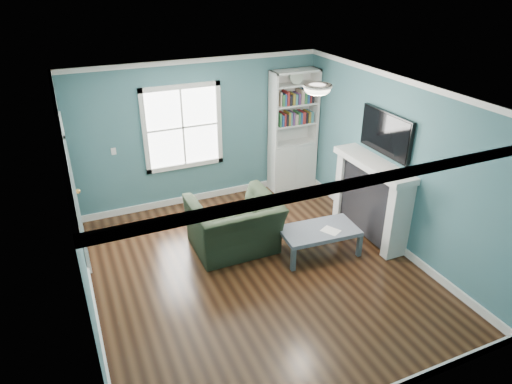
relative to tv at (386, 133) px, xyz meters
name	(u,v)px	position (x,y,z in m)	size (l,w,h in m)	color
floor	(257,271)	(-2.20, -0.20, -1.72)	(5.00, 5.00, 0.00)	black
room_walls	(257,171)	(-2.20, -0.20, -0.14)	(5.00, 5.00, 5.00)	#3C6B74
trim	(257,195)	(-2.20, -0.20, -0.49)	(4.50, 5.00, 2.60)	white
window	(183,128)	(-2.50, 2.29, -0.27)	(1.40, 0.06, 1.50)	white
bookshelf	(293,143)	(-0.43, 2.10, -0.80)	(0.90, 0.35, 2.31)	silver
fireplace	(371,199)	(-0.12, 0.00, -1.09)	(0.44, 1.58, 1.30)	black
tv	(386,133)	(0.00, 0.00, 0.00)	(0.06, 1.10, 0.65)	black
door	(74,193)	(-4.42, 1.20, -0.65)	(0.12, 0.98, 2.17)	silver
ceiling_fixture	(317,89)	(-1.30, -0.10, 0.82)	(0.38, 0.38, 0.15)	white
light_switch	(114,151)	(-3.70, 2.28, -0.52)	(0.08, 0.01, 0.12)	white
recliner	(234,217)	(-2.27, 0.47, -1.16)	(1.28, 0.83, 1.12)	black
coffee_table	(319,232)	(-1.14, -0.15, -1.36)	(1.20, 0.71, 0.42)	#464F54
paper_sheet	(331,231)	(-1.01, -0.26, -1.30)	(0.20, 0.26, 0.00)	white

